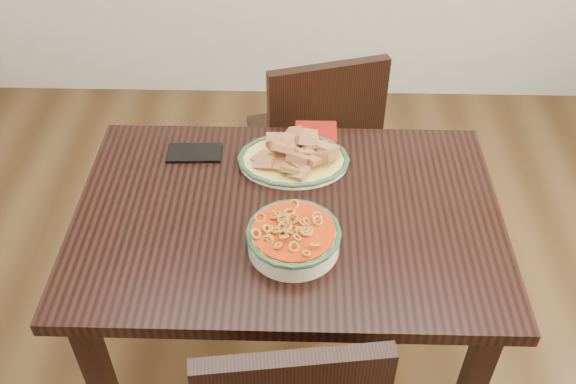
{
  "coord_description": "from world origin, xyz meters",
  "views": [
    {
      "loc": [
        0.01,
        -1.28,
        1.99
      ],
      "look_at": [
        -0.03,
        0.02,
        0.81
      ],
      "focal_mm": 40.0,
      "sensor_mm": 36.0,
      "label": 1
    }
  ],
  "objects_px": {
    "fish_plate": "(293,152)",
    "noodle_bowl": "(294,236)",
    "smartphone": "(194,153)",
    "chair_far": "(316,140)",
    "dining_table": "(288,238)"
  },
  "relations": [
    {
      "from": "fish_plate",
      "to": "smartphone",
      "type": "height_order",
      "value": "fish_plate"
    },
    {
      "from": "fish_plate",
      "to": "smartphone",
      "type": "bearing_deg",
      "value": 173.51
    },
    {
      "from": "chair_far",
      "to": "fish_plate",
      "type": "height_order",
      "value": "chair_far"
    },
    {
      "from": "noodle_bowl",
      "to": "smartphone",
      "type": "height_order",
      "value": "noodle_bowl"
    },
    {
      "from": "chair_far",
      "to": "smartphone",
      "type": "height_order",
      "value": "chair_far"
    },
    {
      "from": "chair_far",
      "to": "fish_plate",
      "type": "relative_size",
      "value": 2.7
    },
    {
      "from": "noodle_bowl",
      "to": "smartphone",
      "type": "relative_size",
      "value": 1.5
    },
    {
      "from": "fish_plate",
      "to": "noodle_bowl",
      "type": "xyz_separation_m",
      "value": [
        0.01,
        -0.35,
        -0.0
      ]
    },
    {
      "from": "fish_plate",
      "to": "smartphone",
      "type": "distance_m",
      "value": 0.31
    },
    {
      "from": "fish_plate",
      "to": "noodle_bowl",
      "type": "height_order",
      "value": "fish_plate"
    },
    {
      "from": "dining_table",
      "to": "noodle_bowl",
      "type": "bearing_deg",
      "value": -82.05
    },
    {
      "from": "dining_table",
      "to": "smartphone",
      "type": "height_order",
      "value": "smartphone"
    },
    {
      "from": "chair_far",
      "to": "smartphone",
      "type": "bearing_deg",
      "value": 29.76
    },
    {
      "from": "dining_table",
      "to": "fish_plate",
      "type": "relative_size",
      "value": 3.61
    },
    {
      "from": "smartphone",
      "to": "chair_far",
      "type": "bearing_deg",
      "value": 44.1
    }
  ]
}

